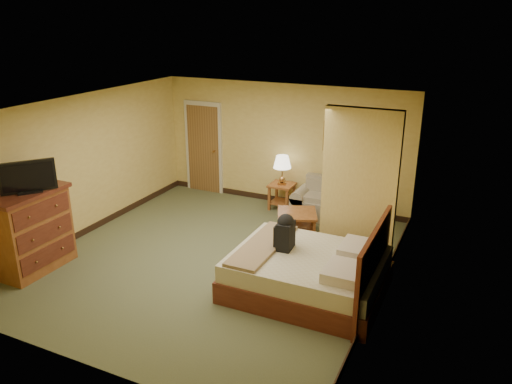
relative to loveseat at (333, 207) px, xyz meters
The scene contains 17 objects.
floor 2.88m from the loveseat, 116.39° to the right, with size 6.00×6.00×0.00m, color #555B3B.
ceiling 3.70m from the loveseat, 116.39° to the right, with size 6.00×6.00×0.00m, color white.
back_wall 1.70m from the loveseat, 161.33° to the left, with size 5.50×0.02×2.60m, color #DBBB5D.
left_wall 4.89m from the loveseat, 147.45° to the right, with size 0.02×6.00×2.60m, color #DBBB5D.
right_wall 3.14m from the loveseat, 60.14° to the right, with size 0.02×6.00×2.60m, color #DBBB5D.
partition 2.13m from the loveseat, 61.98° to the right, with size 1.20×0.15×2.60m, color #DBBB5D.
door 3.34m from the loveseat, behind, with size 0.94×0.16×2.10m.
baseboard 1.36m from the loveseat, 161.74° to the left, with size 5.50×0.02×0.12m, color black.
loveseat is the anchor object (origin of this frame).
side_table 1.16m from the loveseat, behind, with size 0.50×0.50×0.55m.
table_lamp 1.38m from the loveseat, behind, with size 0.37×0.37×0.62m.
coffee_table 1.12m from the loveseat, 109.93° to the right, with size 0.93×0.93×0.46m.
wall_picture 1.40m from the loveseat, 90.00° to the left, with size 0.79×0.04×0.62m.
dresser 5.56m from the loveseat, 132.56° to the right, with size 0.66×1.26×1.35m.
tv 5.63m from the loveseat, 131.79° to the right, with size 0.55×0.69×0.50m.
bed 2.94m from the loveseat, 79.46° to the right, with size 2.22×1.89×1.22m.
backpack 2.88m from the loveseat, 88.19° to the right, with size 0.26×0.33×0.56m.
Camera 1 is at (3.84, -6.57, 3.95)m, focal length 35.00 mm.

